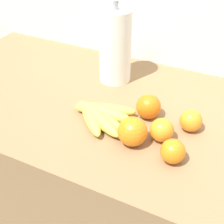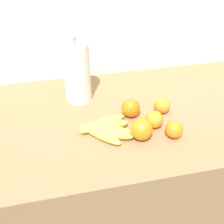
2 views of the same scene
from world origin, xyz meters
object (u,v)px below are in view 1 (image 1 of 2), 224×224
(banana_bunch, at_px, (100,115))
(paper_towel_roll, at_px, (115,46))
(orange_back_left, at_px, (132,131))
(orange_back_right, at_px, (148,107))
(orange_center, at_px, (162,130))
(orange_far_right, at_px, (191,121))
(orange_front, at_px, (173,151))

(banana_bunch, bearing_deg, paper_towel_roll, 105.36)
(paper_towel_roll, bearing_deg, orange_back_left, -56.63)
(banana_bunch, relative_size, orange_back_right, 2.78)
(banana_bunch, relative_size, orange_center, 3.14)
(banana_bunch, height_order, orange_back_right, orange_back_right)
(orange_back_left, height_order, orange_back_right, orange_back_left)
(orange_far_right, height_order, orange_back_right, orange_back_right)
(orange_front, distance_m, paper_towel_roll, 0.46)
(banana_bunch, distance_m, orange_back_right, 0.15)
(orange_far_right, height_order, orange_back_left, orange_back_left)
(orange_far_right, relative_size, paper_towel_roll, 0.23)
(orange_back_left, xyz_separation_m, orange_back_right, (-0.00, 0.14, -0.00))
(orange_front, height_order, orange_back_left, orange_back_left)
(orange_far_right, distance_m, orange_back_right, 0.13)
(orange_back_left, distance_m, paper_towel_roll, 0.37)
(orange_back_left, bearing_deg, orange_center, 37.04)
(orange_front, relative_size, paper_towel_roll, 0.23)
(orange_front, height_order, orange_back_right, orange_back_right)
(orange_back_left, height_order, paper_towel_roll, paper_towel_roll)
(orange_front, bearing_deg, orange_far_right, 86.88)
(orange_center, bearing_deg, banana_bunch, 179.41)
(banana_bunch, height_order, orange_front, orange_front)
(banana_bunch, height_order, orange_far_right, orange_far_right)
(orange_back_left, distance_m, orange_center, 0.09)
(orange_far_right, relative_size, orange_front, 1.00)
(orange_back_right, distance_m, orange_center, 0.11)
(orange_far_right, xyz_separation_m, orange_center, (-0.06, -0.08, 0.00))
(orange_back_left, relative_size, orange_center, 1.23)
(banana_bunch, distance_m, orange_back_left, 0.14)
(orange_center, bearing_deg, orange_back_right, 130.55)
(orange_back_right, height_order, orange_center, orange_back_right)
(orange_front, distance_m, orange_back_right, 0.20)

